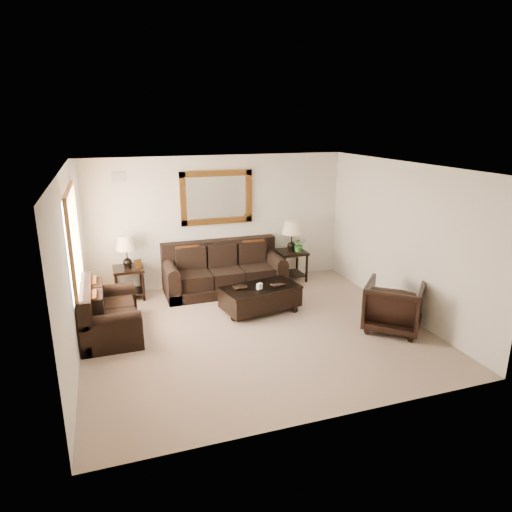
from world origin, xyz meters
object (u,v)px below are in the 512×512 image
object	(u,v)px
coffee_table	(260,296)
armchair	(394,304)
sofa	(224,273)
end_table_left	(127,258)
end_table_right	(292,242)
loveseat	(107,316)

from	to	relation	value
coffee_table	armchair	size ratio (longest dim) A/B	1.66
sofa	end_table_left	size ratio (longest dim) A/B	1.91
end_table_left	end_table_right	world-z (taller)	end_table_right
end_table_left	armchair	distance (m)	4.98
sofa	end_table_right	bearing A→B (deg)	4.92
end_table_left	sofa	bearing A→B (deg)	-4.46
sofa	loveseat	distance (m)	2.69
end_table_left	coffee_table	xyz separation A→B (m)	(2.23, -1.42, -0.53)
end_table_left	armchair	xyz separation A→B (m)	(4.08, -2.84, -0.37)
coffee_table	armchair	distance (m)	2.34
end_table_right	coffee_table	size ratio (longest dim) A/B	0.87
sofa	loveseat	bearing A→B (deg)	-149.54
end_table_right	armchair	xyz separation A→B (m)	(0.65, -2.83, -0.41)
sofa	coffee_table	distance (m)	1.33
sofa	coffee_table	bearing A→B (deg)	-74.46
end_table_left	end_table_right	xyz separation A→B (m)	(3.43, -0.01, 0.04)
loveseat	end_table_left	size ratio (longest dim) A/B	1.22
armchair	coffee_table	bearing A→B (deg)	4.86
loveseat	armchair	xyz separation A→B (m)	(4.53, -1.33, 0.14)
end_table_left	end_table_right	bearing A→B (deg)	-0.20
sofa	end_table_right	xyz separation A→B (m)	(1.56, 0.13, 0.50)
end_table_left	armchair	bearing A→B (deg)	-34.91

